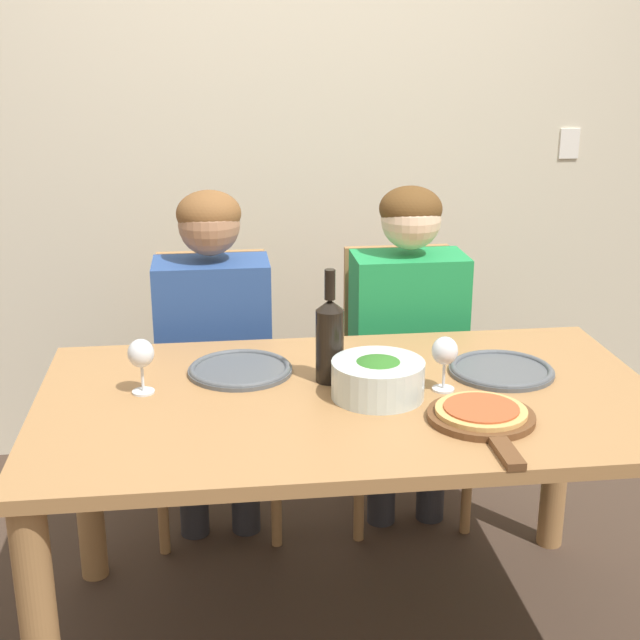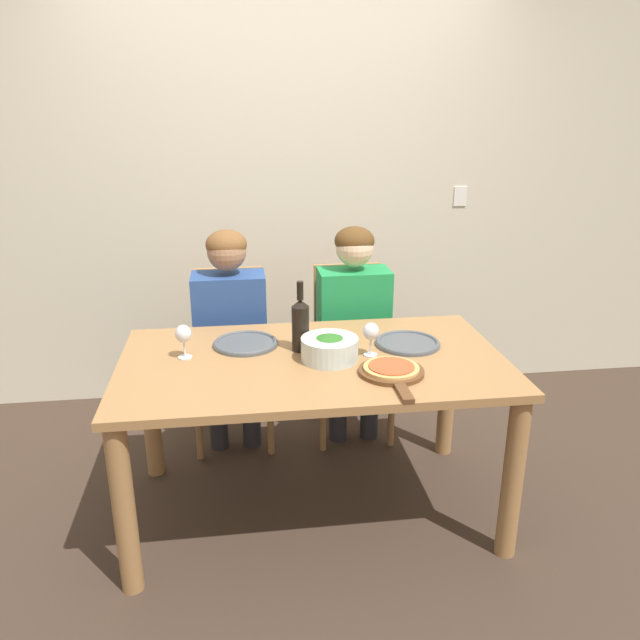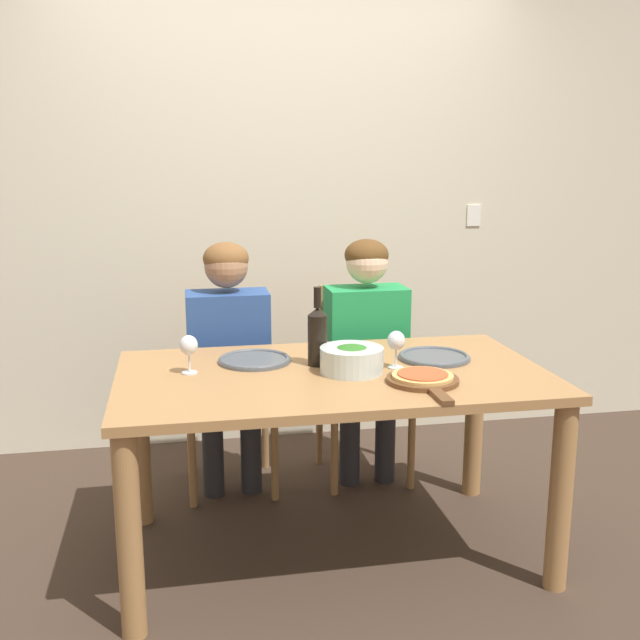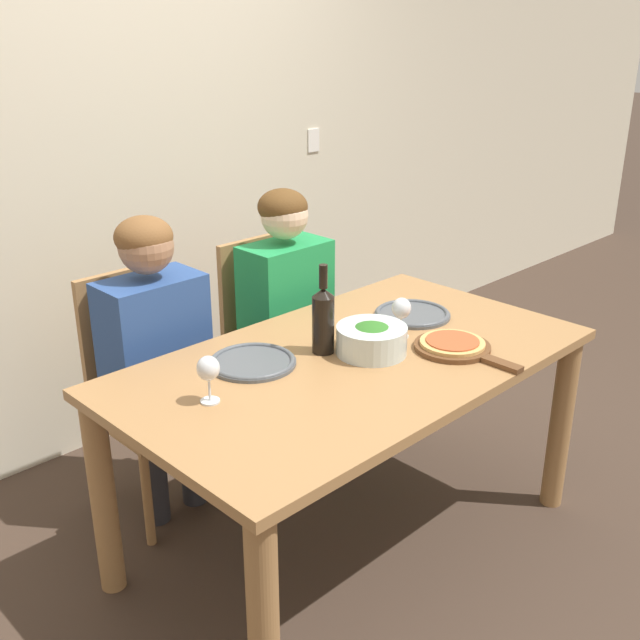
# 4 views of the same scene
# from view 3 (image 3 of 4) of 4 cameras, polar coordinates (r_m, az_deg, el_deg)

# --- Properties ---
(ground_plane) EXTENTS (40.00, 40.00, 0.00)m
(ground_plane) POSITION_cam_3_polar(r_m,az_deg,el_deg) (3.21, 0.93, -17.20)
(ground_plane) COLOR #3D2D23
(back_wall) EXTENTS (10.00, 0.06, 2.70)m
(back_wall) POSITION_cam_3_polar(r_m,az_deg,el_deg) (4.13, -2.89, 9.14)
(back_wall) COLOR beige
(back_wall) RESTS_ON ground
(dining_table) EXTENTS (1.66, 0.94, 0.77)m
(dining_table) POSITION_cam_3_polar(r_m,az_deg,el_deg) (2.95, 0.98, -6.26)
(dining_table) COLOR #9E7042
(dining_table) RESTS_ON ground
(chair_left) EXTENTS (0.42, 0.42, 0.95)m
(chair_left) POSITION_cam_3_polar(r_m,az_deg,el_deg) (3.69, -7.01, -4.86)
(chair_left) COLOR #9E7042
(chair_left) RESTS_ON ground
(chair_right) EXTENTS (0.42, 0.42, 0.95)m
(chair_right) POSITION_cam_3_polar(r_m,az_deg,el_deg) (3.79, 3.10, -4.33)
(chair_right) COLOR #9E7042
(chair_right) RESTS_ON ground
(person_woman) EXTENTS (0.47, 0.51, 1.20)m
(person_woman) POSITION_cam_3_polar(r_m,az_deg,el_deg) (3.51, -6.98, -1.96)
(person_woman) COLOR #28282D
(person_woman) RESTS_ON ground
(person_man) EXTENTS (0.47, 0.51, 1.20)m
(person_man) POSITION_cam_3_polar(r_m,az_deg,el_deg) (3.62, 3.58, -1.47)
(person_man) COLOR #28282D
(person_man) RESTS_ON ground
(wine_bottle) EXTENTS (0.08, 0.08, 0.32)m
(wine_bottle) POSITION_cam_3_polar(r_m,az_deg,el_deg) (2.97, -0.20, -1.12)
(wine_bottle) COLOR black
(wine_bottle) RESTS_ON dining_table
(broccoli_bowl) EXTENTS (0.25, 0.25, 0.11)m
(broccoli_bowl) POSITION_cam_3_polar(r_m,az_deg,el_deg) (2.89, 2.43, -3.02)
(broccoli_bowl) COLOR silver
(broccoli_bowl) RESTS_ON dining_table
(dinner_plate_left) EXTENTS (0.30, 0.30, 0.02)m
(dinner_plate_left) POSITION_cam_3_polar(r_m,az_deg,el_deg) (3.05, -5.01, -3.03)
(dinner_plate_left) COLOR #4C5156
(dinner_plate_left) RESTS_ON dining_table
(dinner_plate_right) EXTENTS (0.30, 0.30, 0.02)m
(dinner_plate_right) POSITION_cam_3_polar(r_m,az_deg,el_deg) (3.12, 8.69, -2.79)
(dinner_plate_right) COLOR #4C5156
(dinner_plate_right) RESTS_ON dining_table
(pizza_on_board) EXTENTS (0.27, 0.41, 0.04)m
(pizza_on_board) POSITION_cam_3_polar(r_m,az_deg,el_deg) (2.79, 7.88, -4.48)
(pizza_on_board) COLOR brown
(pizza_on_board) RESTS_ON dining_table
(wine_glass_left) EXTENTS (0.07, 0.07, 0.15)m
(wine_glass_left) POSITION_cam_3_polar(r_m,az_deg,el_deg) (2.90, -9.97, -2.05)
(wine_glass_left) COLOR silver
(wine_glass_left) RESTS_ON dining_table
(wine_glass_right) EXTENTS (0.07, 0.07, 0.15)m
(wine_glass_right) POSITION_cam_3_polar(r_m,az_deg,el_deg) (2.94, 5.82, -1.72)
(wine_glass_right) COLOR silver
(wine_glass_right) RESTS_ON dining_table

